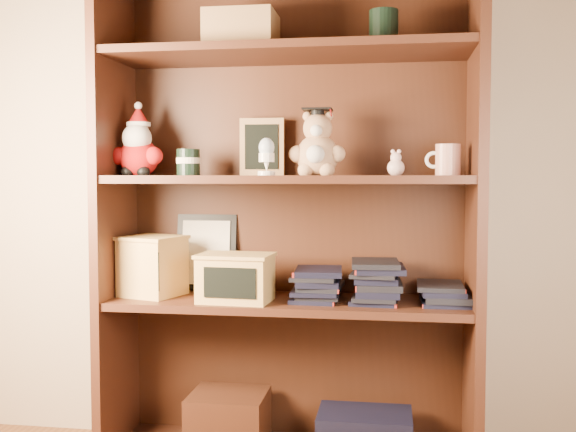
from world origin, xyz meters
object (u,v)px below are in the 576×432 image
bookcase (290,228)px  teacher_mug (447,160)px  treats_box (153,265)px  grad_teddy_bear (317,149)px

bookcase → teacher_mug: bearing=-5.8°
treats_box → grad_teddy_bear: bearing=-0.6°
bookcase → teacher_mug: (0.50, -0.05, 0.22)m
teacher_mug → grad_teddy_bear: bearing=-179.1°
teacher_mug → bookcase: bearing=174.2°
grad_teddy_bear → teacher_mug: (0.40, 0.01, -0.03)m
teacher_mug → treats_box: size_ratio=0.48×
bookcase → teacher_mug: 0.55m
bookcase → treats_box: (-0.45, -0.05, -0.13)m
treats_box → bookcase: bearing=6.5°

